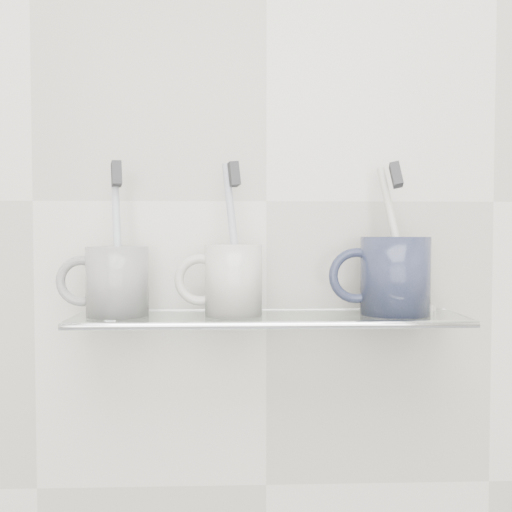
{
  "coord_description": "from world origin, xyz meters",
  "views": [
    {
      "loc": [
        -0.04,
        0.31,
        1.21
      ],
      "look_at": [
        -0.02,
        1.04,
        1.18
      ],
      "focal_mm": 40.0,
      "sensor_mm": 36.0,
      "label": 1
    }
  ],
  "objects_px": {
    "mug_left": "(117,281)",
    "mug_center": "(234,280)",
    "mug_right": "(395,276)",
    "shelf_glass": "(269,318)"
  },
  "relations": [
    {
      "from": "mug_left",
      "to": "mug_center",
      "type": "relative_size",
      "value": 0.97
    },
    {
      "from": "mug_left",
      "to": "mug_center",
      "type": "height_order",
      "value": "mug_center"
    },
    {
      "from": "mug_center",
      "to": "mug_right",
      "type": "height_order",
      "value": "mug_right"
    },
    {
      "from": "shelf_glass",
      "to": "mug_left",
      "type": "bearing_deg",
      "value": 178.53
    },
    {
      "from": "mug_left",
      "to": "mug_right",
      "type": "distance_m",
      "value": 0.36
    },
    {
      "from": "mug_left",
      "to": "mug_right",
      "type": "xyz_separation_m",
      "value": [
        0.36,
        0.0,
        0.01
      ]
    },
    {
      "from": "shelf_glass",
      "to": "mug_right",
      "type": "bearing_deg",
      "value": 1.74
    },
    {
      "from": "mug_center",
      "to": "mug_right",
      "type": "distance_m",
      "value": 0.21
    },
    {
      "from": "mug_right",
      "to": "shelf_glass",
      "type": "bearing_deg",
      "value": 157.95
    },
    {
      "from": "mug_left",
      "to": "shelf_glass",
      "type": "bearing_deg",
      "value": 20.85
    }
  ]
}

